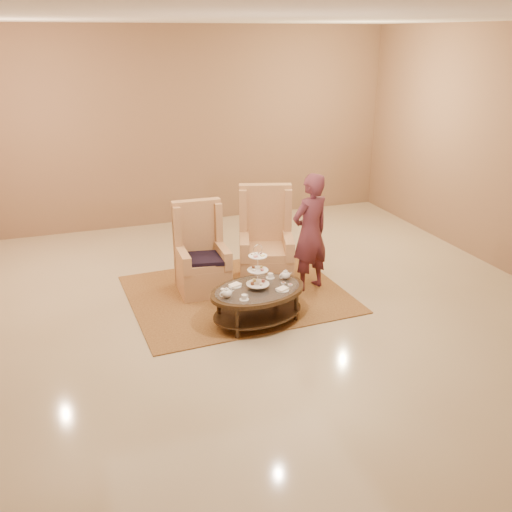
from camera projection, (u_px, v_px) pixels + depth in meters
name	position (u px, v px, depth m)	size (l,w,h in m)	color
ground	(252.00, 311.00, 7.35)	(8.00, 8.00, 0.00)	tan
ceiling	(252.00, 311.00, 7.35)	(8.00, 8.00, 0.02)	white
wall_back	(179.00, 128.00, 10.22)	(8.00, 0.04, 3.50)	#8C684C
rug	(237.00, 294.00, 7.81)	(2.94, 2.48, 0.02)	olive
tea_table	(258.00, 295.00, 6.92)	(1.38, 1.10, 1.03)	black
armchair_left	(201.00, 261.00, 7.83)	(0.68, 0.70, 1.23)	tan
armchair_right	(266.00, 250.00, 8.11)	(0.93, 0.95, 1.37)	tan
person	(310.00, 233.00, 7.70)	(0.69, 0.56, 1.64)	#53232E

